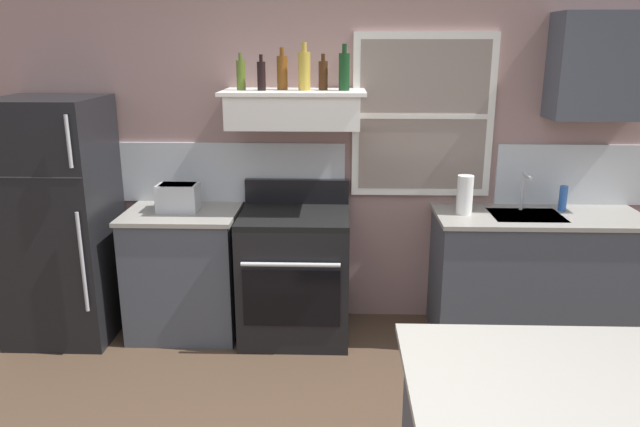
{
  "coord_description": "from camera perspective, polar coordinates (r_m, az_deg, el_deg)",
  "views": [
    {
      "loc": [
        0.06,
        -2.14,
        2.04
      ],
      "look_at": [
        -0.05,
        1.2,
        1.1
      ],
      "focal_mm": 33.79,
      "sensor_mm": 36.0,
      "label": 1
    }
  ],
  "objects": [
    {
      "name": "back_wall",
      "position": [
        4.42,
        1.49,
        6.77
      ],
      "size": [
        5.4,
        0.11,
        2.7
      ],
      "color": "gray",
      "rests_on": "ground_plane"
    },
    {
      "name": "refrigerator",
      "position": [
        4.59,
        -23.46,
        -0.62
      ],
      "size": [
        0.7,
        0.72,
        1.7
      ],
      "color": "black",
      "rests_on": "ground_plane"
    },
    {
      "name": "counter_left_of_stove",
      "position": [
        4.48,
        -12.65,
        -5.39
      ],
      "size": [
        0.79,
        0.63,
        0.91
      ],
      "color": "#474C56",
      "rests_on": "ground_plane"
    },
    {
      "name": "toaster",
      "position": [
        4.34,
        -13.28,
        1.55
      ],
      "size": [
        0.3,
        0.2,
        0.19
      ],
      "color": "silver",
      "rests_on": "counter_left_of_stove"
    },
    {
      "name": "stove_range",
      "position": [
        4.31,
        -2.38,
        -5.72
      ],
      "size": [
        0.76,
        0.69,
        1.09
      ],
      "color": "black",
      "rests_on": "ground_plane"
    },
    {
      "name": "range_hood_shelf",
      "position": [
        4.13,
        -2.47,
        9.92
      ],
      "size": [
        0.96,
        0.52,
        0.24
      ],
      "color": "white"
    },
    {
      "name": "bottle_olive_oil_square",
      "position": [
        4.14,
        -7.49,
        12.91
      ],
      "size": [
        0.06,
        0.06,
        0.24
      ],
      "color": "#4C601E",
      "rests_on": "range_hood_shelf"
    },
    {
      "name": "bottle_balsamic_dark",
      "position": [
        4.09,
        -5.57,
        12.88
      ],
      "size": [
        0.06,
        0.06,
        0.23
      ],
      "color": "black",
      "rests_on": "range_hood_shelf"
    },
    {
      "name": "bottle_amber_wine",
      "position": [
        4.14,
        -3.6,
        13.22
      ],
      "size": [
        0.07,
        0.07,
        0.28
      ],
      "color": "brown",
      "rests_on": "range_hood_shelf"
    },
    {
      "name": "bottle_champagne_gold_foil",
      "position": [
        4.09,
        -1.5,
        13.4
      ],
      "size": [
        0.08,
        0.08,
        0.31
      ],
      "color": "#B29333",
      "rests_on": "range_hood_shelf"
    },
    {
      "name": "bottle_brown_stout",
      "position": [
        4.1,
        0.3,
        12.99
      ],
      "size": [
        0.06,
        0.06,
        0.24
      ],
      "color": "#381E0F",
      "rests_on": "range_hood_shelf"
    },
    {
      "name": "bottle_dark_green_wine",
      "position": [
        4.07,
        2.31,
        13.33
      ],
      "size": [
        0.07,
        0.07,
        0.3
      ],
      "color": "#143819",
      "rests_on": "range_hood_shelf"
    },
    {
      "name": "counter_right_with_sink",
      "position": [
        4.56,
        19.6,
        -5.56
      ],
      "size": [
        1.43,
        0.63,
        0.91
      ],
      "color": "#474C56",
      "rests_on": "ground_plane"
    },
    {
      "name": "sink_faucet",
      "position": [
        4.44,
        18.75,
        2.45
      ],
      "size": [
        0.03,
        0.17,
        0.28
      ],
      "color": "silver",
      "rests_on": "counter_right_with_sink"
    },
    {
      "name": "paper_towel_roll",
      "position": [
        4.25,
        13.55,
        1.73
      ],
      "size": [
        0.11,
        0.11,
        0.27
      ],
      "primitive_type": "cylinder",
      "color": "white",
      "rests_on": "counter_right_with_sink"
    },
    {
      "name": "dish_soap_bottle",
      "position": [
        4.55,
        22.02,
        1.34
      ],
      "size": [
        0.06,
        0.06,
        0.18
      ],
      "primitive_type": "cylinder",
      "color": "blue",
      "rests_on": "counter_right_with_sink"
    },
    {
      "name": "upper_cabinet_right",
      "position": [
        4.53,
        25.1,
        12.52
      ],
      "size": [
        0.64,
        0.32,
        0.7
      ],
      "color": "#474C56"
    }
  ]
}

